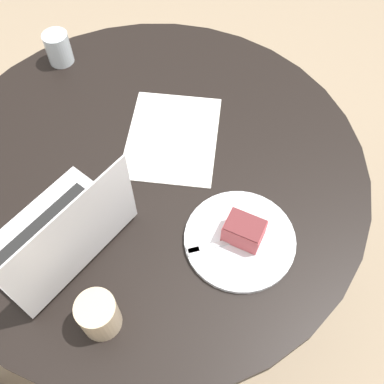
# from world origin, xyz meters

# --- Properties ---
(ground_plane) EXTENTS (12.00, 12.00, 0.00)m
(ground_plane) POSITION_xyz_m (0.00, 0.00, 0.00)
(ground_plane) COLOR gray
(dining_table) EXTENTS (1.14, 1.14, 0.72)m
(dining_table) POSITION_xyz_m (0.00, 0.00, 0.60)
(dining_table) COLOR black
(dining_table) RESTS_ON ground_plane
(paper_document) EXTENTS (0.37, 0.33, 0.00)m
(paper_document) POSITION_xyz_m (0.11, -0.01, 0.72)
(paper_document) COLOR white
(paper_document) RESTS_ON dining_table
(plate) EXTENTS (0.26, 0.26, 0.01)m
(plate) POSITION_xyz_m (-0.09, -0.30, 0.73)
(plate) COLOR silver
(plate) RESTS_ON dining_table
(cake_slice) EXTENTS (0.07, 0.09, 0.06)m
(cake_slice) POSITION_xyz_m (-0.08, -0.30, 0.76)
(cake_slice) COLOR #B74C51
(cake_slice) RESTS_ON plate
(fork) EXTENTS (0.13, 0.14, 0.00)m
(fork) POSITION_xyz_m (-0.13, -0.26, 0.73)
(fork) COLOR silver
(fork) RESTS_ON plate
(coffee_glass) EXTENTS (0.08, 0.08, 0.10)m
(coffee_glass) POSITION_xyz_m (-0.40, -0.12, 0.77)
(coffee_glass) COLOR #C6AD89
(coffee_glass) RESTS_ON dining_table
(water_glass) EXTENTS (0.07, 0.07, 0.10)m
(water_glass) POSITION_xyz_m (0.21, 0.44, 0.77)
(water_glass) COLOR silver
(water_glass) RESTS_ON dining_table
(laptop) EXTENTS (0.36, 0.28, 0.25)m
(laptop) POSITION_xyz_m (-0.29, 0.05, 0.77)
(laptop) COLOR silver
(laptop) RESTS_ON dining_table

